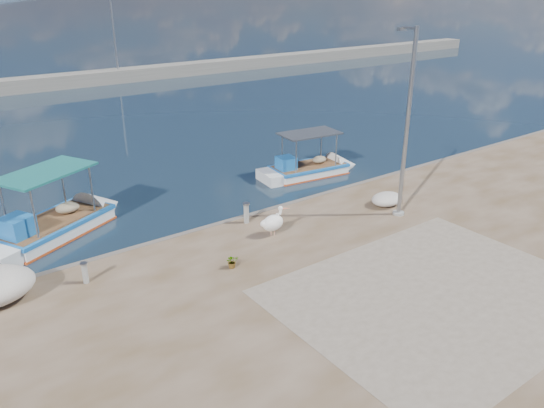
{
  "coord_description": "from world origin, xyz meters",
  "views": [
    {
      "loc": [
        -10.62,
        -10.79,
        8.82
      ],
      "look_at": [
        0.0,
        3.8,
        1.3
      ],
      "focal_mm": 35.0,
      "sensor_mm": 36.0,
      "label": 1
    }
  ],
  "objects": [
    {
      "name": "quay_patch",
      "position": [
        1.0,
        -3.0,
        0.5
      ],
      "size": [
        9.0,
        7.0,
        0.01
      ],
      "primitive_type": "cube",
      "color": "gray",
      "rests_on": "quay"
    },
    {
      "name": "quay",
      "position": [
        0.0,
        -6.0,
        0.25
      ],
      "size": [
        44.0,
        22.0,
        0.5
      ],
      "primitive_type": "cube",
      "color": "#513C23",
      "rests_on": "ground"
    },
    {
      "name": "boat_right",
      "position": [
        5.5,
        8.34,
        0.2
      ],
      "size": [
        5.4,
        2.33,
        2.52
      ],
      "rotation": [
        0.0,
        0.0,
        -0.12
      ],
      "color": "white",
      "rests_on": "ground"
    },
    {
      "name": "bollard_near",
      "position": [
        -0.72,
        4.44,
        0.93
      ],
      "size": [
        0.26,
        0.26,
        0.8
      ],
      "color": "gray",
      "rests_on": "quay"
    },
    {
      "name": "potted_plant",
      "position": [
        -2.97,
        1.86,
        0.72
      ],
      "size": [
        0.48,
        0.45,
        0.44
      ],
      "primitive_type": "imported",
      "rotation": [
        0.0,
        0.0,
        -0.32
      ],
      "color": "#33722D",
      "rests_on": "quay"
    },
    {
      "name": "boat_left",
      "position": [
        -6.64,
        8.73,
        0.23
      ],
      "size": [
        6.4,
        4.61,
        2.96
      ],
      "rotation": [
        0.0,
        0.0,
        0.48
      ],
      "color": "white",
      "rests_on": "ground"
    },
    {
      "name": "pelican",
      "position": [
        -0.54,
        2.98,
        1.01
      ],
      "size": [
        1.14,
        0.67,
        1.08
      ],
      "rotation": [
        0.0,
        0.0,
        -0.21
      ],
      "color": "tan",
      "rests_on": "quay"
    },
    {
      "name": "ground",
      "position": [
        0.0,
        0.0,
        0.0
      ],
      "size": [
        1400.0,
        1400.0,
        0.0
      ],
      "primitive_type": "plane",
      "color": "#162635",
      "rests_on": "ground"
    },
    {
      "name": "breakwater",
      "position": [
        -0.0,
        40.0,
        0.6
      ],
      "size": [
        120.0,
        2.2,
        7.5
      ],
      "color": "gray",
      "rests_on": "ground"
    },
    {
      "name": "bollard_far",
      "position": [
        -7.01,
        3.66,
        0.87
      ],
      "size": [
        0.22,
        0.22,
        0.68
      ],
      "color": "gray",
      "rests_on": "quay"
    },
    {
      "name": "net_pile_d",
      "position": [
        4.83,
        2.54,
        0.76
      ],
      "size": [
        1.37,
        1.03,
        0.51
      ],
      "primitive_type": "ellipsoid",
      "color": "silver",
      "rests_on": "quay"
    },
    {
      "name": "lamp_post",
      "position": [
        4.51,
        1.64,
        3.8
      ],
      "size": [
        0.44,
        0.96,
        7.0
      ],
      "color": "gray",
      "rests_on": "quay"
    }
  ]
}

